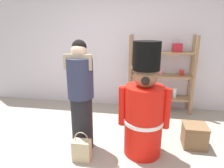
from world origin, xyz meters
TOP-DOWN VIEW (x-y plane):
  - ground_plane at (0.00, 0.00)m, footprint 6.40×6.40m
  - back_wall at (0.00, 2.20)m, footprint 6.40×0.12m
  - merchandise_shelf at (0.89, 1.98)m, footprint 1.30×0.35m
  - teddy_bear_guard at (0.57, 0.40)m, footprint 0.69×0.54m
  - person_shopper at (-0.30, 0.39)m, footprint 0.37×0.36m
  - shopping_bag at (-0.22, 0.09)m, footprint 0.24×0.14m
  - display_crate at (1.34, 0.69)m, footprint 0.34×0.33m

SIDE VIEW (x-z plane):
  - ground_plane at x=0.00m, z-range 0.00..0.00m
  - shopping_bag at x=-0.22m, z-range -0.06..0.36m
  - display_crate at x=1.34m, z-range 0.00..0.34m
  - teddy_bear_guard at x=0.57m, z-range -0.12..1.45m
  - person_shopper at x=-0.30m, z-range 0.02..1.59m
  - merchandise_shelf at x=0.89m, z-range 0.02..1.60m
  - back_wall at x=0.00m, z-range 0.00..2.60m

